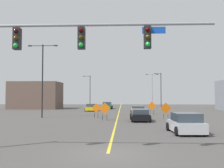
% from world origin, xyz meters
% --- Properties ---
extents(ground, '(150.38, 150.38, 0.00)m').
position_xyz_m(ground, '(0.00, 0.00, 0.00)').
color(ground, '#4C4947').
extents(road_centre_stripe, '(0.16, 83.54, 0.01)m').
position_xyz_m(road_centre_stripe, '(0.00, 41.77, 0.00)').
color(road_centre_stripe, yellow).
rests_on(road_centre_stripe, ground).
extents(traffic_signal_assembly, '(12.66, 0.44, 6.54)m').
position_xyz_m(traffic_signal_assembly, '(-2.95, -0.02, 5.02)').
color(traffic_signal_assembly, gray).
rests_on(traffic_signal_assembly, ground).
extents(street_lamp_far_left, '(3.77, 0.24, 9.27)m').
position_xyz_m(street_lamp_far_left, '(-9.49, 20.02, 5.43)').
color(street_lamp_far_left, black).
rests_on(street_lamp_far_left, ground).
extents(street_lamp_near_left, '(1.97, 0.24, 8.11)m').
position_xyz_m(street_lamp_near_left, '(-8.04, 54.71, 4.48)').
color(street_lamp_near_left, black).
rests_on(street_lamp_near_left, ground).
extents(street_lamp_near_right, '(3.01, 0.24, 8.15)m').
position_xyz_m(street_lamp_near_right, '(7.73, 50.65, 4.78)').
color(street_lamp_near_right, gray).
rests_on(street_lamp_near_right, ground).
extents(street_lamp_mid_right, '(1.59, 0.24, 8.05)m').
position_xyz_m(street_lamp_mid_right, '(9.27, 47.36, 4.42)').
color(street_lamp_mid_right, black).
rests_on(street_lamp_mid_right, ground).
extents(construction_sign_left_shoulder, '(1.28, 0.09, 2.00)m').
position_xyz_m(construction_sign_left_shoulder, '(-1.33, 16.55, 1.26)').
color(construction_sign_left_shoulder, orange).
rests_on(construction_sign_left_shoulder, ground).
extents(construction_sign_median_near, '(1.30, 0.20, 1.90)m').
position_xyz_m(construction_sign_median_near, '(5.09, 27.48, 1.17)').
color(construction_sign_median_near, orange).
rests_on(construction_sign_median_near, ground).
extents(construction_sign_left_lane, '(1.15, 0.15, 1.82)m').
position_xyz_m(construction_sign_left_lane, '(-2.63, 19.96, 1.14)').
color(construction_sign_left_lane, orange).
rests_on(construction_sign_left_lane, ground).
extents(construction_sign_right_lane, '(1.35, 0.26, 1.94)m').
position_xyz_m(construction_sign_right_lane, '(5.80, 18.98, 1.19)').
color(construction_sign_right_lane, orange).
rests_on(construction_sign_right_lane, ground).
extents(car_orange_mid, '(2.10, 4.33, 1.32)m').
position_xyz_m(car_orange_mid, '(2.81, 24.58, 0.62)').
color(car_orange_mid, orange).
rests_on(car_orange_mid, ground).
extents(car_black_far, '(2.09, 4.51, 1.29)m').
position_xyz_m(car_black_far, '(2.56, 16.32, 0.63)').
color(car_black_far, black).
rests_on(car_black_far, ground).
extents(car_silver_distant, '(2.31, 3.99, 1.49)m').
position_xyz_m(car_silver_distant, '(5.25, 6.89, 0.70)').
color(car_silver_distant, '#B7BABF').
rests_on(car_silver_distant, ground).
extents(car_yellow_near, '(2.21, 4.29, 1.31)m').
position_xyz_m(car_yellow_near, '(-5.18, 35.49, 0.60)').
color(car_yellow_near, gold).
rests_on(car_yellow_near, ground).
extents(car_green_passing, '(2.27, 3.98, 1.49)m').
position_xyz_m(car_green_passing, '(-2.71, 43.29, 0.70)').
color(car_green_passing, '#196B38').
rests_on(car_green_passing, ground).
extents(roadside_building_west, '(10.32, 7.01, 5.80)m').
position_xyz_m(roadside_building_west, '(-18.21, 43.25, 2.90)').
color(roadside_building_west, brown).
rests_on(roadside_building_west, ground).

